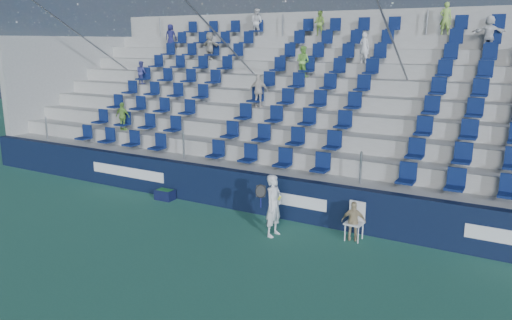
{
  "coord_description": "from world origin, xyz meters",
  "views": [
    {
      "loc": [
        7.05,
        -9.11,
        4.97
      ],
      "look_at": [
        0.2,
        2.8,
        1.7
      ],
      "focal_mm": 35.0,
      "sensor_mm": 36.0,
      "label": 1
    }
  ],
  "objects": [
    {
      "name": "ground",
      "position": [
        0.0,
        0.0,
        0.0
      ],
      "size": [
        70.0,
        70.0,
        0.0
      ],
      "primitive_type": "plane",
      "color": "#31725B",
      "rests_on": "ground"
    },
    {
      "name": "grandstand",
      "position": [
        -0.0,
        8.24,
        2.14
      ],
      "size": [
        24.0,
        8.17,
        6.63
      ],
      "color": "#A6A6A1",
      "rests_on": "ground"
    },
    {
      "name": "sponsor_wall",
      "position": [
        0.0,
        3.15,
        0.6
      ],
      "size": [
        24.0,
        0.32,
        1.2
      ],
      "color": "black",
      "rests_on": "ground"
    },
    {
      "name": "ball_bin",
      "position": [
        -3.16,
        2.75,
        0.18
      ],
      "size": [
        0.61,
        0.41,
        0.34
      ],
      "color": "#0E1436",
      "rests_on": "ground"
    },
    {
      "name": "line_judge",
      "position": [
        3.24,
        2.5,
        0.52
      ],
      "size": [
        0.66,
        0.42,
        1.04
      ],
      "primitive_type": "imported",
      "rotation": [
        0.0,
        0.0,
        3.43
      ],
      "color": "tan",
      "rests_on": "ground"
    },
    {
      "name": "tennis_player",
      "position": [
        1.31,
        1.79,
        0.83
      ],
      "size": [
        0.69,
        0.65,
        1.65
      ],
      "color": "silver",
      "rests_on": "ground"
    },
    {
      "name": "line_judge_chair",
      "position": [
        3.24,
        2.65,
        0.56
      ],
      "size": [
        0.46,
        0.47,
        0.98
      ],
      "color": "white",
      "rests_on": "ground"
    }
  ]
}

